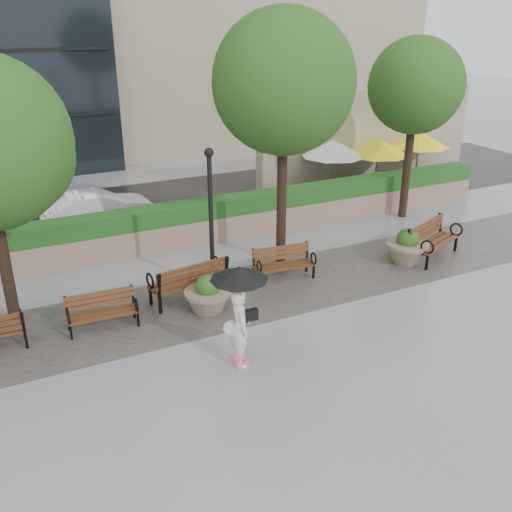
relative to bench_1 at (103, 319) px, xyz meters
name	(u,v)px	position (x,y,z in m)	size (l,w,h in m)	color
ground	(279,356)	(3.11, -2.86, -0.25)	(100.00, 100.00, 0.00)	gray
cobble_strip	(224,298)	(3.11, 0.14, -0.25)	(28.00, 3.20, 0.01)	#383330
hedge_wall	(173,226)	(3.11, 4.14, 0.41)	(24.00, 0.80, 1.35)	#90705D
cafe_wall	(367,139)	(12.61, 7.14, 1.75)	(10.00, 0.60, 4.00)	tan
cafe_hedge	(388,190)	(12.11, 4.94, 0.20)	(8.00, 0.50, 0.90)	#1F4D19
asphalt_street	(140,210)	(3.11, 8.14, -0.25)	(40.00, 7.00, 0.00)	black
bench_1	(103,319)	(0.00, 0.00, 0.00)	(1.63, 0.72, 0.86)	#5B311A
bench_2	(189,288)	(2.30, 0.50, 0.06)	(2.09, 1.06, 1.07)	#5B311A
bench_3	(284,270)	(5.06, 0.51, 0.01)	(1.74, 0.85, 0.90)	#5B311A
bench_4	(433,248)	(9.78, -0.16, 0.07)	(2.16, 1.50, 1.09)	#5B311A
planter_left	(208,297)	(2.50, -0.28, 0.12)	(1.15, 1.15, 0.96)	#7F6B56
planter_right	(407,249)	(8.86, -0.07, 0.16)	(1.26, 1.26, 1.06)	#7F6B56
lamppost	(211,229)	(3.12, 0.91, 1.40)	(0.28, 0.28, 3.77)	black
tree_1	(287,87)	(5.71, 1.68, 4.73)	(3.84, 3.81, 7.02)	black
tree_2	(417,89)	(11.60, 3.31, 4.19)	(3.30, 3.18, 6.16)	black
patio_umb_white	(333,148)	(10.32, 6.23, 1.74)	(2.50, 2.50, 2.30)	black
patio_umb_yellow_a	(378,147)	(12.04, 5.69, 1.74)	(2.50, 2.50, 2.30)	black
patio_umb_yellow_b	(419,139)	(14.48, 6.14, 1.74)	(2.50, 2.50, 2.30)	black
car_right	(99,209)	(1.42, 7.08, 0.36)	(1.30, 3.73, 1.23)	white
pedestrian	(240,307)	(2.27, -2.67, 1.07)	(1.18, 1.18, 2.17)	beige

